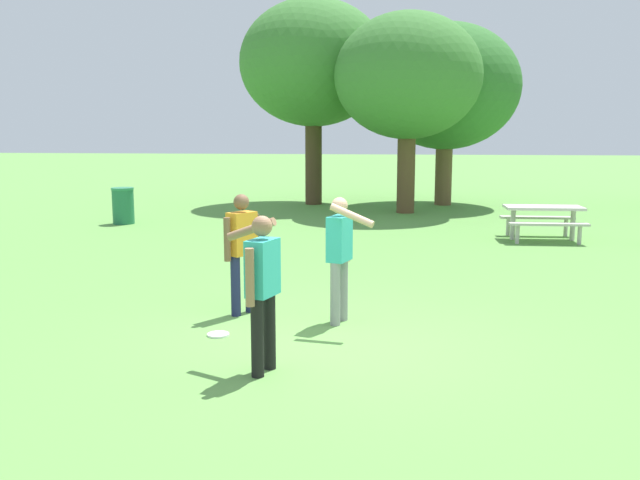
{
  "coord_description": "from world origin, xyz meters",
  "views": [
    {
      "loc": [
        0.69,
        -7.75,
        2.5
      ],
      "look_at": [
        -0.33,
        1.42,
        1.0
      ],
      "focal_mm": 38.54,
      "sensor_mm": 36.0,
      "label": 1
    }
  ],
  "objects": [
    {
      "name": "trash_can_further_along",
      "position": [
        -6.5,
        9.64,
        0.48
      ],
      "size": [
        0.59,
        0.59,
        0.96
      ],
      "color": "#237047",
      "rests_on": "ground"
    },
    {
      "name": "picnic_table_near",
      "position": [
        4.0,
        8.1,
        0.56
      ],
      "size": [
        1.73,
        1.45,
        0.77
      ],
      "color": "beige",
      "rests_on": "ground"
    },
    {
      "name": "tree_broad_center",
      "position": [
        0.97,
        12.91,
        3.99
      ],
      "size": [
        4.31,
        4.31,
        5.85
      ],
      "color": "brown",
      "rests_on": "ground"
    },
    {
      "name": "frisbee",
      "position": [
        -1.44,
        0.15,
        0.01
      ],
      "size": [
        0.27,
        0.27,
        0.03
      ],
      "primitive_type": "cylinder",
      "color": "white",
      "rests_on": "ground"
    },
    {
      "name": "tree_tall_left",
      "position": [
        -2.06,
        14.96,
        4.57
      ],
      "size": [
        4.8,
        4.8,
        6.64
      ],
      "color": "#4C3823",
      "rests_on": "ground"
    },
    {
      "name": "person_catcher",
      "position": [
        -0.65,
        -1.05,
        0.96
      ],
      "size": [
        0.63,
        0.75,
        1.64
      ],
      "color": "black",
      "rests_on": "ground"
    },
    {
      "name": "tree_far_right",
      "position": [
        2.23,
        15.24,
        3.82
      ],
      "size": [
        4.76,
        4.76,
        5.87
      ],
      "color": "brown",
      "rests_on": "ground"
    },
    {
      "name": "ground_plane",
      "position": [
        0.0,
        0.0,
        0.0
      ],
      "size": [
        120.0,
        120.0,
        0.0
      ],
      "primitive_type": "plane",
      "color": "#609947"
    },
    {
      "name": "person_bystander",
      "position": [
        -1.36,
        1.17,
        0.94
      ],
      "size": [
        0.4,
        0.51,
        1.64
      ],
      "color": "#1E234C",
      "rests_on": "ground"
    },
    {
      "name": "person_thrower",
      "position": [
        -0.01,
        0.88,
        0.96
      ],
      "size": [
        0.63,
        0.75,
        1.64
      ],
      "color": "gray",
      "rests_on": "ground"
    }
  ]
}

